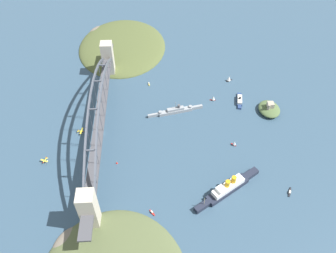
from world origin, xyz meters
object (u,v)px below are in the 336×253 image
object	(u,v)px
ocean_liner	(228,188)
small_boat_0	(152,212)
fort_island_mid_harbor	(269,109)
channel_marker_buoy	(117,163)
small_boat_3	(213,98)
seaplane_taxiing_near_bridge	(45,161)
harbor_arch_bridge	(100,117)
small_boat_1	(234,143)
small_boat_4	(149,84)
small_boat_2	(290,192)
harbor_ferry_steamer	(240,100)
seaplane_second_in_formation	(81,132)
small_boat_5	(229,79)
naval_cruiser	(176,111)

from	to	relation	value
ocean_liner	small_boat_0	xyz separation A→B (m)	(21.89, -79.57, -4.56)
fort_island_mid_harbor	channel_marker_buoy	bearing A→B (deg)	-68.67
small_boat_3	channel_marker_buoy	xyz separation A→B (m)	(100.39, -123.63, -2.59)
ocean_liner	seaplane_taxiing_near_bridge	xyz separation A→B (m)	(-48.23, -199.00, -3.15)
harbor_arch_bridge	small_boat_1	xyz separation A→B (m)	(26.81, 155.59, -24.76)
ocean_liner	small_boat_4	distance (m)	197.84
small_boat_2	small_boat_3	distance (m)	159.54
small_boat_1	small_boat_4	bearing A→B (deg)	-140.09
harbor_ferry_steamer	seaplane_second_in_formation	xyz separation A→B (m)	(46.66, -204.38, -0.29)
harbor_ferry_steamer	fort_island_mid_harbor	distance (m)	40.04
harbor_arch_bridge	seaplane_second_in_formation	xyz separation A→B (m)	(-2.54, -27.26, -26.37)
small_boat_2	small_boat_3	size ratio (longest dim) A/B	1.45
ocean_liner	small_boat_5	distance (m)	185.80
harbor_ferry_steamer	small_boat_2	distance (m)	145.75
fort_island_mid_harbor	channel_marker_buoy	world-z (taller)	fort_island_mid_harbor
small_boat_1	small_boat_5	size ratio (longest dim) A/B	0.84
small_boat_3	small_boat_4	xyz separation A→B (m)	(-38.02, -85.86, -2.90)
seaplane_taxiing_near_bridge	small_boat_4	bearing A→B (deg)	138.17
ocean_liner	small_boat_5	xyz separation A→B (m)	(-182.74, 33.54, -1.15)
harbor_ferry_steamer	small_boat_4	xyz separation A→B (m)	(-42.43, -120.60, -1.56)
fort_island_mid_harbor	small_boat_2	size ratio (longest dim) A/B	2.90
ocean_liner	fort_island_mid_harbor	size ratio (longest dim) A/B	2.28
small_boat_2	small_boat_1	bearing A→B (deg)	-145.71
seaplane_second_in_formation	small_boat_0	size ratio (longest dim) A/B	1.45
ocean_liner	harbor_ferry_steamer	size ratio (longest dim) A/B	2.40
small_boat_2	small_boat_4	size ratio (longest dim) A/B	1.46
seaplane_second_in_formation	small_boat_0	xyz separation A→B (m)	(113.50, 84.61, -1.29)
fort_island_mid_harbor	small_boat_2	bearing A→B (deg)	-4.44
ocean_liner	harbor_ferry_steamer	xyz separation A→B (m)	(-138.28, 40.20, -2.98)
channel_marker_buoy	seaplane_second_in_formation	bearing A→B (deg)	-136.99
ocean_liner	seaplane_second_in_formation	distance (m)	188.04
naval_cruiser	channel_marker_buoy	world-z (taller)	naval_cruiser
ocean_liner	small_boat_2	world-z (taller)	ocean_liner
ocean_liner	small_boat_0	bearing A→B (deg)	-74.62
harbor_arch_bridge	small_boat_4	distance (m)	111.16
fort_island_mid_harbor	seaplane_second_in_formation	world-z (taller)	fort_island_mid_harbor
harbor_arch_bridge	naval_cruiser	distance (m)	99.66
small_boat_3	fort_island_mid_harbor	bearing A→B (deg)	69.88
fort_island_mid_harbor	small_boat_3	size ratio (longest dim) A/B	4.21
harbor_ferry_steamer	seaplane_taxiing_near_bridge	size ratio (longest dim) A/B	3.51
fort_island_mid_harbor	seaplane_second_in_formation	bearing A→B (deg)	-83.82
harbor_ferry_steamer	small_boat_4	distance (m)	127.86
small_boat_0	small_boat_5	world-z (taller)	small_boat_5
ocean_liner	channel_marker_buoy	size ratio (longest dim) A/B	27.54
harbor_arch_bridge	small_boat_3	bearing A→B (deg)	110.64
harbor_ferry_steamer	seaplane_taxiing_near_bridge	world-z (taller)	harbor_ferry_steamer
small_boat_5	seaplane_taxiing_near_bridge	bearing A→B (deg)	-59.95
seaplane_second_in_formation	channel_marker_buoy	xyz separation A→B (m)	(49.32, 46.01, -0.97)
seaplane_taxiing_near_bridge	small_boat_0	world-z (taller)	seaplane_taxiing_near_bridge
harbor_ferry_steamer	naval_cruiser	bearing A→B (deg)	-79.09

